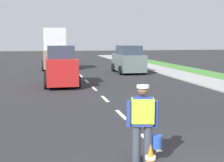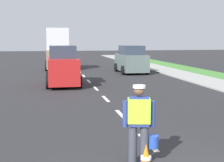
{
  "view_description": "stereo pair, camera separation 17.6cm",
  "coord_description": "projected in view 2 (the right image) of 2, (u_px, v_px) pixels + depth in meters",
  "views": [
    {
      "loc": [
        -2.58,
        -4.6,
        2.59
      ],
      "look_at": [
        -0.19,
        6.38,
        1.1
      ],
      "focal_mm": 50.21,
      "sensor_mm": 36.0,
      "label": 1
    },
    {
      "loc": [
        -2.4,
        -4.63,
        2.59
      ],
      "look_at": [
        -0.19,
        6.38,
        1.1
      ],
      "focal_mm": 50.21,
      "sensor_mm": 36.0,
      "label": 2
    }
  ],
  "objects": [
    {
      "name": "car_parked_far",
      "position": [
        131.0,
        60.0,
        24.46
      ],
      "size": [
        2.07,
        3.97,
        2.14
      ],
      "color": "slate",
      "rests_on": "ground"
    },
    {
      "name": "car_oncoming_lead",
      "position": [
        63.0,
        67.0,
        17.78
      ],
      "size": [
        1.9,
        3.96,
        2.26
      ],
      "color": "red",
      "rests_on": "ground"
    },
    {
      "name": "traffic_cone_near",
      "position": [
        146.0,
        160.0,
        5.92
      ],
      "size": [
        0.36,
        0.36,
        0.65
      ],
      "color": "black",
      "rests_on": "ground"
    },
    {
      "name": "car_oncoming_third",
      "position": [
        56.0,
        52.0,
        38.31
      ],
      "size": [
        1.99,
        3.99,
        2.23
      ],
      "color": "silver",
      "rests_on": "ground"
    },
    {
      "name": "delivery_truck",
      "position": [
        57.0,
        51.0,
        27.22
      ],
      "size": [
        2.16,
        4.6,
        3.54
      ],
      "color": "gray",
      "rests_on": "ground"
    },
    {
      "name": "lane_center_line",
      "position": [
        75.0,
        67.0,
        29.8
      ],
      "size": [
        0.14,
        46.4,
        0.01
      ],
      "color": "silver",
      "rests_on": "ground"
    },
    {
      "name": "road_worker",
      "position": [
        140.0,
        120.0,
        6.47
      ],
      "size": [
        0.77,
        0.38,
        1.67
      ],
      "color": "#383D4C",
      "rests_on": "ground"
    },
    {
      "name": "ground_plane",
      "position": [
        79.0,
        71.0,
        25.72
      ],
      "size": [
        96.0,
        96.0,
        0.0
      ],
      "primitive_type": "plane",
      "color": "#28282B"
    }
  ]
}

